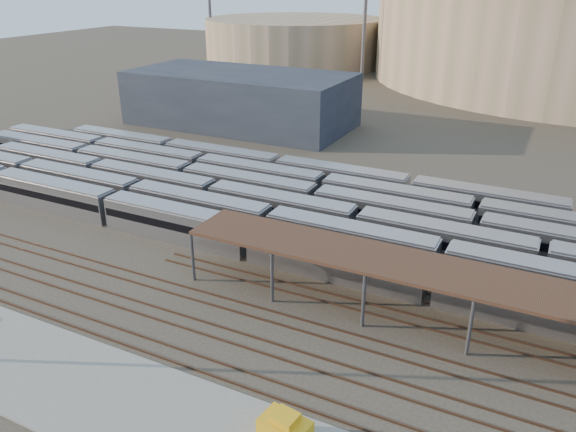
% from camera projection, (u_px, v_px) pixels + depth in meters
% --- Properties ---
extents(ground, '(420.00, 420.00, 0.00)m').
position_uv_depth(ground, '(260.00, 307.00, 49.96)').
color(ground, '#383026').
rests_on(ground, ground).
extents(apron, '(50.00, 9.00, 0.20)m').
position_uv_depth(apron, '(95.00, 392.00, 39.69)').
color(apron, gray).
rests_on(apron, ground).
extents(subway_trains, '(123.07, 23.90, 3.60)m').
position_uv_depth(subway_trains, '(323.00, 212.00, 65.16)').
color(subway_trains, '#A4A3A8').
rests_on(subway_trains, ground).
extents(inspection_shed, '(60.30, 6.00, 5.30)m').
position_uv_depth(inspection_shed, '(539.00, 296.00, 42.20)').
color(inspection_shed, '#4F4F54').
rests_on(inspection_shed, ground).
extents(empty_tracks, '(170.00, 9.62, 0.18)m').
position_uv_depth(empty_tracks, '(230.00, 336.00, 45.83)').
color(empty_tracks, '#4C3323').
rests_on(empty_tracks, ground).
extents(secondary_arena, '(56.00, 56.00, 14.00)m').
position_uv_depth(secondary_arena, '(295.00, 41.00, 178.28)').
color(secondary_arena, tan).
rests_on(secondary_arena, ground).
extents(service_building, '(42.00, 20.00, 10.00)m').
position_uv_depth(service_building, '(240.00, 99.00, 107.38)').
color(service_building, '#1E232D').
rests_on(service_building, ground).
extents(floodlight_0, '(4.00, 1.00, 38.40)m').
position_uv_depth(floodlight_0, '(366.00, 0.00, 144.10)').
color(floodlight_0, '#4F4F54').
rests_on(floodlight_0, ground).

